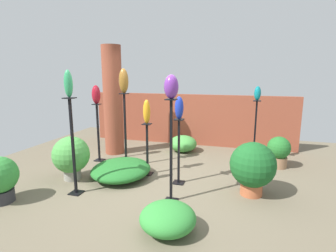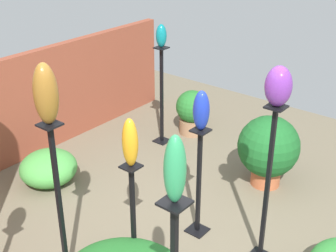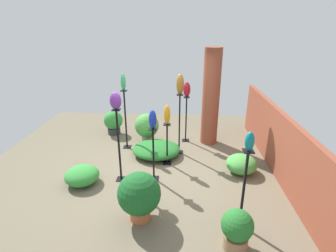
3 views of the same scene
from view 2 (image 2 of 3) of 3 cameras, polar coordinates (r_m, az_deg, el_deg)
name	(u,v)px [view 2 (image 2 of 3)]	position (r m, az deg, el deg)	size (l,w,h in m)	color
ground_plane	(177,251)	(4.75, 1.07, -15.00)	(8.00, 8.00, 0.00)	#6B604C
brick_wall_back	(5,114)	(6.18, -19.25, 1.35)	(5.60, 0.12, 1.39)	brown
pedestal_violet	(267,193)	(4.33, 11.94, -7.97)	(0.20, 0.20, 1.59)	black
pedestal_teal	(162,100)	(6.41, -0.77, 3.19)	(0.20, 0.20, 1.38)	black
pedestal_cobalt	(199,187)	(4.69, 3.76, -7.45)	(0.20, 0.20, 1.17)	black
pedestal_amber	(133,217)	(4.42, -4.28, -11.02)	(0.20, 0.20, 1.01)	black
pedestal_bronze	(60,212)	(4.13, -12.99, -10.22)	(0.20, 0.20, 1.55)	black
art_vase_violet	(278,86)	(3.87, 13.31, 4.74)	(0.21, 0.23, 0.35)	#6B2D8C
art_vase_teal	(161,36)	(6.13, -0.82, 10.95)	(0.14, 0.14, 0.30)	#0F727A
art_vase_cobalt	(201,111)	(4.29, 4.07, 1.89)	(0.15, 0.16, 0.39)	#192D9E
art_vase_amber	(130,143)	(4.00, -4.64, -2.03)	(0.14, 0.14, 0.46)	orange
art_vase_jade	(175,169)	(2.54, 0.85, -5.32)	(0.13, 0.12, 0.42)	#2D9356
art_vase_bronze	(46,94)	(3.61, -14.67, 3.80)	(0.19, 0.18, 0.49)	brown
potted_plant_mid_right	(268,148)	(5.60, 12.14, -2.66)	(0.73, 0.73, 0.88)	#B25B38
potted_plant_front_left	(192,111)	(6.79, 2.96, 1.87)	(0.47, 0.47, 0.66)	#936B4C
foliage_bed_west	(49,168)	(5.82, -14.36, -4.97)	(0.69, 0.68, 0.41)	#479942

